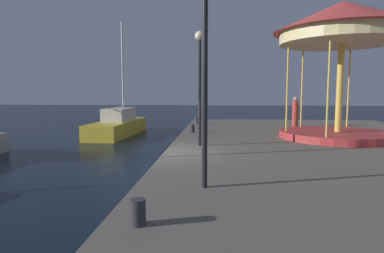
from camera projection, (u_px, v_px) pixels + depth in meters
name	position (u px, v px, depth m)	size (l,w,h in m)	color
ground_plane	(165.00, 175.00, 11.15)	(120.00, 120.00, 0.00)	black
quay_dock	(361.00, 166.00, 10.62)	(12.91, 27.12, 0.80)	#5B564F
sailboat_yellow	(118.00, 125.00, 21.46)	(2.27, 6.98, 7.48)	gold
carousel	(342.00, 36.00, 13.79)	(5.71, 5.71, 5.80)	#B23333
lamp_post_near_edge	(205.00, 35.00, 6.59)	(0.36, 0.36, 4.67)	black
lamp_post_mid_promenade	(200.00, 68.00, 12.03)	(0.36, 0.36, 4.22)	black
bollard_south	(138.00, 212.00, 4.93)	(0.24, 0.24, 0.40)	#2D2D33
bollard_center	(197.00, 121.00, 20.74)	(0.24, 0.24, 0.40)	#2D2D33
bollard_north	(192.00, 128.00, 16.38)	(0.24, 0.24, 0.40)	#2D2D33
person_far_corner	(295.00, 113.00, 18.97)	(0.34, 0.34, 1.74)	#B23833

